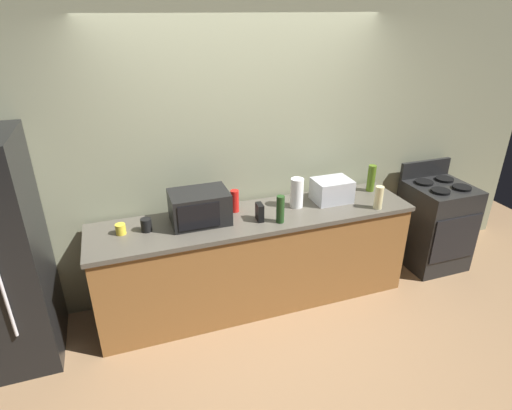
# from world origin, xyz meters

# --- Properties ---
(ground_plane) EXTENTS (8.00, 8.00, 0.00)m
(ground_plane) POSITION_xyz_m (0.00, 0.00, 0.00)
(ground_plane) COLOR #93704C
(back_wall) EXTENTS (6.40, 0.10, 2.70)m
(back_wall) POSITION_xyz_m (0.00, 0.81, 1.35)
(back_wall) COLOR gray
(back_wall) RESTS_ON ground_plane
(counter_run) EXTENTS (2.84, 0.64, 0.90)m
(counter_run) POSITION_xyz_m (0.00, 0.40, 0.45)
(counter_run) COLOR brown
(counter_run) RESTS_ON ground_plane
(stove_range) EXTENTS (0.60, 0.61, 1.08)m
(stove_range) POSITION_xyz_m (2.00, 0.40, 0.46)
(stove_range) COLOR black
(stove_range) RESTS_ON ground_plane
(microwave) EXTENTS (0.48, 0.35, 0.27)m
(microwave) POSITION_xyz_m (-0.48, 0.45, 1.04)
(microwave) COLOR black
(microwave) RESTS_ON counter_run
(toaster_oven) EXTENTS (0.34, 0.26, 0.21)m
(toaster_oven) POSITION_xyz_m (0.76, 0.46, 1.01)
(toaster_oven) COLOR #B7BABF
(toaster_oven) RESTS_ON counter_run
(paper_towel_roll) EXTENTS (0.12, 0.12, 0.27)m
(paper_towel_roll) POSITION_xyz_m (0.40, 0.45, 1.04)
(paper_towel_roll) COLOR white
(paper_towel_roll) RESTS_ON counter_run
(cordless_phone) EXTENTS (0.06, 0.11, 0.15)m
(cordless_phone) POSITION_xyz_m (0.00, 0.31, 0.98)
(cordless_phone) COLOR black
(cordless_phone) RESTS_ON counter_run
(bottle_wine) EXTENTS (0.07, 0.07, 0.24)m
(bottle_wine) POSITION_xyz_m (0.15, 0.22, 1.02)
(bottle_wine) COLOR #1E3F19
(bottle_wine) RESTS_ON counter_run
(bottle_olive_oil) EXTENTS (0.08, 0.08, 0.26)m
(bottle_olive_oil) POSITION_xyz_m (1.24, 0.54, 1.03)
(bottle_olive_oil) COLOR #4C6B19
(bottle_olive_oil) RESTS_ON counter_run
(bottle_hot_sauce) EXTENTS (0.07, 0.07, 0.20)m
(bottle_hot_sauce) POSITION_xyz_m (-0.15, 0.54, 1.00)
(bottle_hot_sauce) COLOR red
(bottle_hot_sauce) RESTS_ON counter_run
(bottle_hand_soap) EXTENTS (0.08, 0.08, 0.21)m
(bottle_hand_soap) POSITION_xyz_m (1.08, 0.18, 1.00)
(bottle_hand_soap) COLOR beige
(bottle_hand_soap) RESTS_ON counter_run
(mug_black) EXTENTS (0.09, 0.09, 0.11)m
(mug_black) POSITION_xyz_m (-0.92, 0.43, 0.95)
(mug_black) COLOR black
(mug_black) RESTS_ON counter_run
(mug_yellow) EXTENTS (0.08, 0.08, 0.09)m
(mug_yellow) POSITION_xyz_m (-1.12, 0.45, 0.94)
(mug_yellow) COLOR yellow
(mug_yellow) RESTS_ON counter_run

